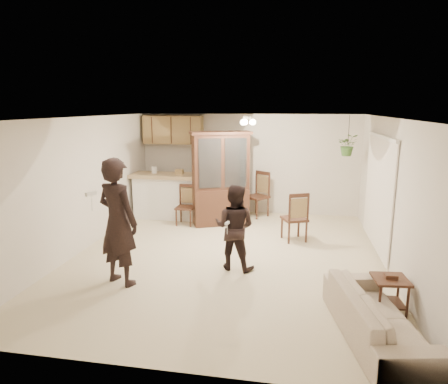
% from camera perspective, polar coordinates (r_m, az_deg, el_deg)
% --- Properties ---
extents(floor, '(6.50, 6.50, 0.00)m').
position_cam_1_polar(floor, '(7.35, 0.36, -9.29)').
color(floor, '#C3B793').
rests_on(floor, ground).
extents(ceiling, '(5.50, 6.50, 0.02)m').
position_cam_1_polar(ceiling, '(6.84, 0.39, 10.59)').
color(ceiling, white).
rests_on(ceiling, wall_back).
extents(wall_back, '(5.50, 0.02, 2.50)m').
position_cam_1_polar(wall_back, '(10.16, 3.48, 4.01)').
color(wall_back, beige).
rests_on(wall_back, ground).
extents(wall_front, '(5.50, 0.02, 2.50)m').
position_cam_1_polar(wall_front, '(3.95, -7.74, -9.32)').
color(wall_front, beige).
rests_on(wall_front, ground).
extents(wall_left, '(0.02, 6.50, 2.50)m').
position_cam_1_polar(wall_left, '(7.92, -19.63, 0.99)').
color(wall_left, beige).
rests_on(wall_left, ground).
extents(wall_right, '(0.02, 6.50, 2.50)m').
position_cam_1_polar(wall_right, '(7.08, 22.89, -0.54)').
color(wall_right, beige).
rests_on(wall_right, ground).
extents(breakfast_bar, '(1.60, 0.55, 1.00)m').
position_cam_1_polar(breakfast_bar, '(9.82, -7.98, -0.82)').
color(breakfast_bar, white).
rests_on(breakfast_bar, floor).
extents(bar_top, '(1.75, 0.70, 0.08)m').
position_cam_1_polar(bar_top, '(9.72, -8.07, 2.34)').
color(bar_top, tan).
rests_on(bar_top, breakfast_bar).
extents(upper_cabinets, '(1.50, 0.34, 0.70)m').
position_cam_1_polar(upper_cabinets, '(10.29, -7.26, 8.80)').
color(upper_cabinets, olive).
rests_on(upper_cabinets, wall_back).
extents(vertical_blinds, '(0.06, 2.30, 2.10)m').
position_cam_1_polar(vertical_blinds, '(7.96, 21.15, -0.18)').
color(vertical_blinds, white).
rests_on(vertical_blinds, wall_right).
extents(ceiling_fixture, '(0.36, 0.36, 0.20)m').
position_cam_1_polar(ceiling_fixture, '(8.00, 3.29, 10.08)').
color(ceiling_fixture, '#FFF1BF').
rests_on(ceiling_fixture, ceiling).
extents(hanging_plant, '(0.43, 0.37, 0.48)m').
position_cam_1_polar(hanging_plant, '(9.25, 17.28, 6.43)').
color(hanging_plant, '#345D25').
rests_on(hanging_plant, ceiling).
extents(plant_cord, '(0.01, 0.01, 0.65)m').
position_cam_1_polar(plant_cord, '(9.23, 17.41, 8.43)').
color(plant_cord, black).
rests_on(plant_cord, ceiling).
extents(sofa, '(1.08, 1.98, 0.73)m').
position_cam_1_polar(sofa, '(5.18, 21.11, -15.37)').
color(sofa, beige).
rests_on(sofa, floor).
extents(adult, '(0.77, 0.65, 1.80)m').
position_cam_1_polar(adult, '(6.26, -14.88, -4.87)').
color(adult, black).
rests_on(adult, floor).
extents(child, '(0.74, 0.63, 1.35)m').
position_cam_1_polar(child, '(6.66, 1.50, -5.43)').
color(child, black).
rests_on(child, floor).
extents(china_hutch, '(1.45, 1.02, 2.14)m').
position_cam_1_polar(china_hutch, '(9.11, -0.49, 1.84)').
color(china_hutch, '#331C12').
rests_on(china_hutch, floor).
extents(side_table, '(0.48, 0.48, 0.53)m').
position_cam_1_polar(side_table, '(5.88, 22.54, -13.36)').
color(side_table, '#331C12').
rests_on(side_table, floor).
extents(chair_bar, '(0.42, 0.42, 0.92)m').
position_cam_1_polar(chair_bar, '(9.26, -5.52, -3.10)').
color(chair_bar, '#331C12').
rests_on(chair_bar, floor).
extents(chair_hutch_left, '(0.69, 0.69, 1.11)m').
position_cam_1_polar(chair_hutch_left, '(9.93, 4.66, -1.71)').
color(chair_hutch_left, '#331C12').
rests_on(chair_hutch_left, floor).
extents(chair_hutch_right, '(0.60, 0.60, 1.02)m').
position_cam_1_polar(chair_hutch_right, '(8.27, 9.97, -4.89)').
color(chair_hutch_right, '#331C12').
rests_on(chair_hutch_right, floor).
extents(controller_adult, '(0.11, 0.18, 0.05)m').
position_cam_1_polar(controller_adult, '(5.82, -18.47, -0.23)').
color(controller_adult, white).
rests_on(controller_adult, adult).
extents(controller_child, '(0.06, 0.13, 0.04)m').
position_cam_1_polar(controller_child, '(6.30, 0.46, -4.47)').
color(controller_child, white).
rests_on(controller_child, child).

